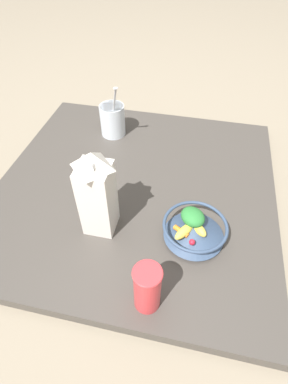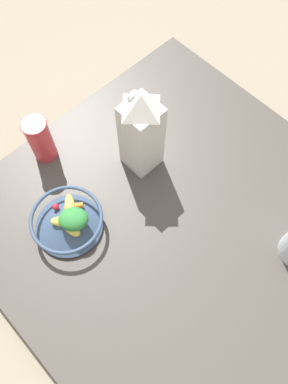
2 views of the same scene
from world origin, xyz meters
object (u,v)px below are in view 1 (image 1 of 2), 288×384
Objects in this scene: yogurt_tub at (113,119)px; drinking_cup at (147,288)px; fruit_bowl at (194,228)px; milk_carton at (97,193)px.

yogurt_tub is 0.76m from drinking_cup.
drinking_cup reaches higher than fruit_bowl.
drinking_cup is at bearing -48.14° from milk_carton.
drinking_cup is (0.30, -0.70, 0.01)m from yogurt_tub.
yogurt_tub reaches higher than drinking_cup.
milk_carton is (-0.28, -0.02, 0.11)m from fruit_bowl.
milk_carton is at bearing -176.34° from fruit_bowl.
yogurt_tub is at bearing 102.27° from milk_carton.
fruit_bowl is 0.61m from yogurt_tub.
yogurt_tub is at bearing 112.98° from drinking_cup.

